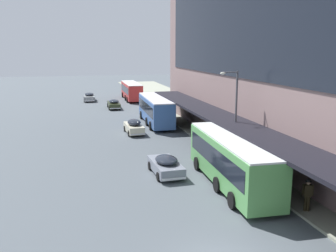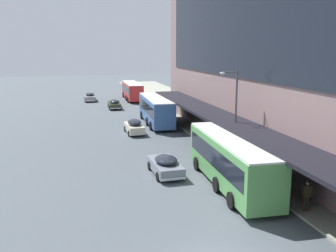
# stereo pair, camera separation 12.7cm
# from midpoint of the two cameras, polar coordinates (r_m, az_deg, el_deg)

# --- Properties ---
(transit_bus_kerbside_front) EXTENTS (2.91, 11.22, 3.27)m
(transit_bus_kerbside_front) POSITION_cam_midpoint_polar(r_m,az_deg,el_deg) (45.71, -1.78, 2.63)
(transit_bus_kerbside_front) COLOR #3A5FA0
(transit_bus_kerbside_front) RESTS_ON ground
(transit_bus_kerbside_rear) EXTENTS (2.80, 11.12, 3.07)m
(transit_bus_kerbside_rear) POSITION_cam_midpoint_polar(r_m,az_deg,el_deg) (68.21, -5.42, 5.48)
(transit_bus_kerbside_rear) COLOR #B72B29
(transit_bus_kerbside_rear) RESTS_ON ground
(transit_bus_kerbside_far) EXTENTS (3.00, 11.23, 3.32)m
(transit_bus_kerbside_far) POSITION_cam_midpoint_polar(r_m,az_deg,el_deg) (25.20, 9.65, -4.97)
(transit_bus_kerbside_far) COLOR #549B4F
(transit_bus_kerbside_far) RESTS_ON ground
(sedan_oncoming_front) EXTENTS (2.06, 4.46, 1.42)m
(sedan_oncoming_front) POSITION_cam_midpoint_polar(r_m,az_deg,el_deg) (27.50, -0.27, -5.96)
(sedan_oncoming_front) COLOR gray
(sedan_oncoming_front) RESTS_ON ground
(sedan_oncoming_rear) EXTENTS (2.04, 4.71, 1.46)m
(sedan_oncoming_rear) POSITION_cam_midpoint_polar(r_m,az_deg,el_deg) (67.70, -11.74, 4.36)
(sedan_oncoming_rear) COLOR gray
(sedan_oncoming_rear) RESTS_ON ground
(sedan_lead_mid) EXTENTS (1.85, 4.38, 1.60)m
(sedan_lead_mid) POSITION_cam_midpoint_polar(r_m,az_deg,el_deg) (40.77, -5.09, -0.07)
(sedan_lead_mid) COLOR beige
(sedan_lead_mid) RESTS_ON ground
(sedan_second_mid) EXTENTS (1.89, 4.84, 1.43)m
(sedan_second_mid) POSITION_cam_midpoint_polar(r_m,az_deg,el_deg) (58.48, -8.11, 3.36)
(sedan_second_mid) COLOR #2C331D
(sedan_second_mid) RESTS_ON ground
(pedestrian_at_kerb) EXTENTS (0.58, 0.38, 1.86)m
(pedestrian_at_kerb) POSITION_cam_midpoint_polar(r_m,az_deg,el_deg) (22.41, 20.54, -9.64)
(pedestrian_at_kerb) COLOR black
(pedestrian_at_kerb) RESTS_ON sidewalk_kerb
(street_lamp) EXTENTS (1.50, 0.28, 7.25)m
(street_lamp) POSITION_cam_midpoint_polar(r_m,az_deg,el_deg) (29.79, 10.14, 2.41)
(street_lamp) COLOR #4C4C51
(street_lamp) RESTS_ON sidewalk_kerb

